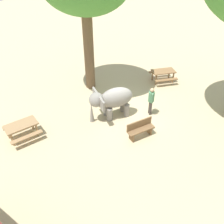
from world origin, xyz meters
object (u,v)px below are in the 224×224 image
object	(u,v)px
elephant	(112,100)
picnic_table_far	(22,128)
wooden_bench	(140,128)
person_handler	(151,99)
feed_bucket	(114,102)
picnic_table_near	(163,73)

from	to	relation	value
elephant	picnic_table_far	world-z (taller)	elephant
wooden_bench	person_handler	bearing A→B (deg)	-140.55
elephant	feed_bucket	size ratio (longest dim) A/B	6.48
elephant	picnic_table_near	xyz separation A→B (m)	(-0.49, -5.13, -0.49)
wooden_bench	picnic_table_far	world-z (taller)	wooden_bench
person_handler	picnic_table_near	bearing A→B (deg)	-114.20
person_handler	feed_bucket	distance (m)	2.30
person_handler	picnic_table_far	world-z (taller)	person_handler
wooden_bench	feed_bucket	size ratio (longest dim) A/B	3.99
elephant	picnic_table_far	xyz separation A→B (m)	(2.54, 3.90, -0.49)
wooden_bench	feed_bucket	bearing A→B (deg)	-94.02
person_handler	wooden_bench	world-z (taller)	person_handler
elephant	feed_bucket	xyz separation A→B (m)	(0.56, -0.94, -0.92)
picnic_table_near	feed_bucket	size ratio (longest dim) A/B	5.84
wooden_bench	picnic_table_near	distance (m)	5.84
elephant	feed_bucket	distance (m)	1.43
person_handler	picnic_table_near	world-z (taller)	person_handler
wooden_bench	feed_bucket	world-z (taller)	wooden_bench
wooden_bench	elephant	bearing A→B (deg)	-78.79
person_handler	picnic_table_near	xyz separation A→B (m)	(1.07, -3.71, -0.36)
person_handler	wooden_bench	xyz separation A→B (m)	(-0.49, 1.92, -0.48)
wooden_bench	feed_bucket	distance (m)	3.00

